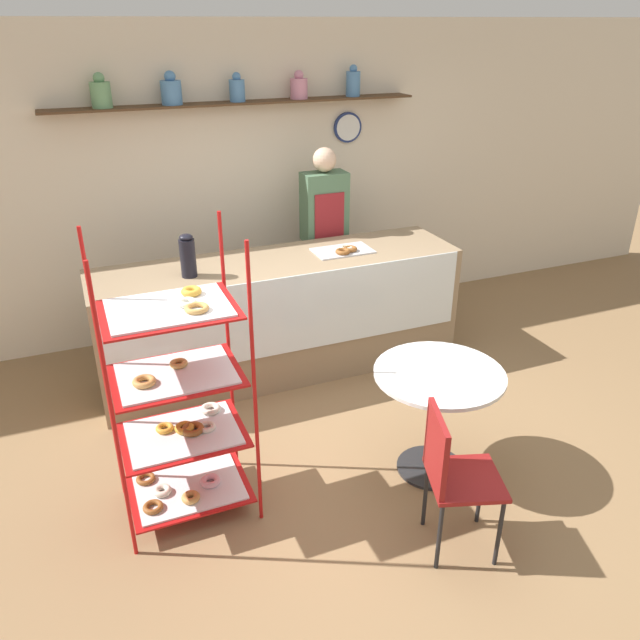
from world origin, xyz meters
name	(u,v)px	position (x,y,z in m)	size (l,w,h in m)	color
ground_plane	(346,457)	(0.00, 0.00, 0.00)	(14.00, 14.00, 0.00)	olive
back_wall	(239,181)	(0.00, 2.37, 1.37)	(10.00, 0.30, 2.70)	beige
display_counter	(281,316)	(0.00, 1.31, 0.49)	(2.93, 0.74, 0.98)	#937A5B
pastry_rack	(180,406)	(-1.06, -0.05, 0.72)	(0.75, 0.56, 1.73)	#B71414
person_worker	(324,235)	(0.61, 1.84, 0.94)	(0.39, 0.23, 1.71)	#282833
cafe_table	(437,396)	(0.47, -0.32, 0.56)	(0.81, 0.81, 0.74)	#262628
cafe_chair	(451,469)	(0.19, -0.91, 0.53)	(0.48, 0.48, 0.87)	black
coffee_carafe	(188,256)	(-0.72, 1.23, 1.13)	(0.11, 0.11, 0.32)	black
donut_tray_counter	(344,250)	(0.55, 1.28, 0.99)	(0.47, 0.29, 0.05)	silver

